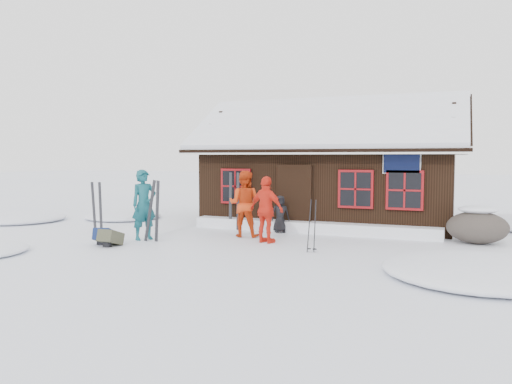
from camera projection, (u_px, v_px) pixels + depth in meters
ground at (236, 241)px, 13.67m from camera, size 120.00×120.00×0.00m
mountain_hut at (333, 178)px, 17.60m from camera, size 8.90×6.09×4.42m
snow_drift at (311, 227)px, 15.17m from camera, size 7.60×0.60×0.35m
snow_mounds at (313, 235)px, 14.77m from camera, size 20.60×13.20×0.48m
skier_teal at (144, 205)px, 13.82m from camera, size 0.77×0.85×1.95m
skier_orange_left at (244, 204)px, 14.35m from camera, size 1.01×0.83×1.91m
skier_orange_right at (267, 210)px, 13.30m from camera, size 1.13×0.72×1.79m
skier_crouched at (280, 214)px, 15.19m from camera, size 0.66×0.60×1.13m
boulder at (477, 226)px, 13.22m from camera, size 1.57×1.17×0.91m
ski_pair_left at (154, 212)px, 13.51m from camera, size 0.63×0.25×1.73m
ski_pair_mid at (97, 207)px, 15.58m from camera, size 0.41×0.06×1.57m
ski_pair_right at (234, 202)px, 15.76m from camera, size 0.43×0.14×1.86m
ski_poles at (312, 227)px, 12.01m from camera, size 0.24×0.12×1.32m
backpack_blue at (104, 238)px, 13.18m from camera, size 0.57×0.66×0.31m
backpack_olive at (111, 240)px, 12.85m from camera, size 0.45×0.59×0.31m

